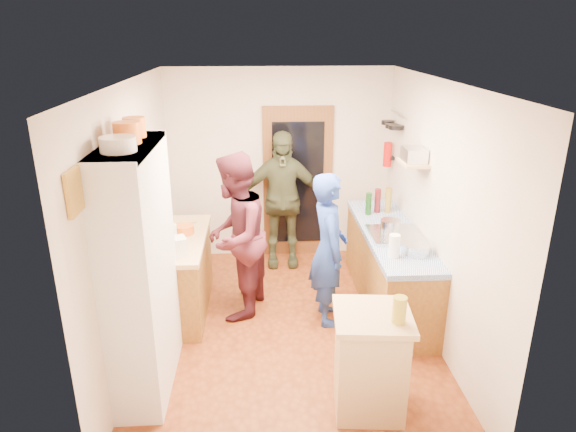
{
  "coord_description": "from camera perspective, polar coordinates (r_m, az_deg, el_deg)",
  "views": [
    {
      "loc": [
        -0.27,
        -4.8,
        3.04
      ],
      "look_at": [
        0.01,
        0.15,
        1.23
      ],
      "focal_mm": 32.0,
      "sensor_mm": 36.0,
      "label": 1
    }
  ],
  "objects": [
    {
      "name": "orange_pot_b",
      "position": [
        4.48,
        -16.71,
        9.43
      ],
      "size": [
        0.19,
        0.19,
        0.16
      ],
      "primitive_type": "cylinder",
      "color": "orange",
      "rests_on": "hutch_top_shelf"
    },
    {
      "name": "picture_frame",
      "position": [
        3.61,
        -22.69,
        2.48
      ],
      "size": [
        0.03,
        0.25,
        0.3
      ],
      "primitive_type": "cube",
      "color": "gold",
      "rests_on": "wall_left"
    },
    {
      "name": "bottle_c",
      "position": [
        6.46,
        11.08,
        1.73
      ],
      "size": [
        0.09,
        0.09,
        0.31
      ],
      "primitive_type": "cylinder",
      "rotation": [
        0.0,
        0.0,
        -0.21
      ],
      "color": "olive",
      "rests_on": "right_counter_top"
    },
    {
      "name": "mixing_bowl",
      "position": [
        5.36,
        14.09,
        -3.56
      ],
      "size": [
        0.3,
        0.3,
        0.11
      ],
      "primitive_type": "cylinder",
      "rotation": [
        0.0,
        0.0,
        0.09
      ],
      "color": "silver",
      "rests_on": "right_counter_top"
    },
    {
      "name": "kettle",
      "position": [
        5.61,
        -13.09,
        -1.91
      ],
      "size": [
        0.2,
        0.2,
        0.19
      ],
      "primitive_type": "cylinder",
      "rotation": [
        0.0,
        0.0,
        0.22
      ],
      "color": "white",
      "rests_on": "left_counter_top"
    },
    {
      "name": "wall_right",
      "position": [
        5.41,
        16.13,
        0.44
      ],
      "size": [
        0.02,
        4.0,
        2.6
      ],
      "primitive_type": "cube",
      "color": "beige",
      "rests_on": "ground"
    },
    {
      "name": "paper_towel",
      "position": [
        5.21,
        11.72,
        -3.29
      ],
      "size": [
        0.14,
        0.14,
        0.24
      ],
      "primitive_type": "cylinder",
      "rotation": [
        0.0,
        0.0,
        0.3
      ],
      "color": "white",
      "rests_on": "right_counter_top"
    },
    {
      "name": "orange_pot_a",
      "position": [
        4.24,
        -17.47,
        8.82
      ],
      "size": [
        0.21,
        0.21,
        0.17
      ],
      "primitive_type": "cylinder",
      "color": "orange",
      "rests_on": "hutch_top_shelf"
    },
    {
      "name": "radio",
      "position": [
        5.65,
        13.81,
        6.64
      ],
      "size": [
        0.23,
        0.3,
        0.15
      ],
      "primitive_type": "cube",
      "rotation": [
        0.0,
        0.0,
        0.02
      ],
      "color": "silver",
      "rests_on": "wall_shelf"
    },
    {
      "name": "hob",
      "position": [
        5.75,
        11.79,
        -2.06
      ],
      "size": [
        0.55,
        0.58,
        0.04
      ],
      "primitive_type": "cube",
      "color": "silver",
      "rests_on": "right_counter_top"
    },
    {
      "name": "cutting_board",
      "position": [
        4.26,
        8.66,
        -10.49
      ],
      "size": [
        0.37,
        0.31,
        0.02
      ],
      "primitive_type": "cube",
      "rotation": [
        0.0,
        0.0,
        -0.09
      ],
      "color": "white",
      "rests_on": "island_top"
    },
    {
      "name": "left_counter_base",
      "position": [
        5.94,
        -12.0,
        -6.57
      ],
      "size": [
        0.6,
        1.4,
        0.85
      ],
      "primitive_type": "cube",
      "color": "olive",
      "rests_on": "ground"
    },
    {
      "name": "wall_back",
      "position": [
        7.04,
        -0.97,
        5.7
      ],
      "size": [
        3.0,
        0.02,
        2.6
      ],
      "primitive_type": "cube",
      "color": "beige",
      "rests_on": "ground"
    },
    {
      "name": "person_back",
      "position": [
        6.79,
        -0.64,
        1.82
      ],
      "size": [
        1.09,
        0.47,
        1.84
      ],
      "primitive_type": "imported",
      "rotation": [
        0.0,
        0.0,
        -0.02
      ],
      "color": "#3A3E26",
      "rests_on": "ground"
    },
    {
      "name": "right_counter_top",
      "position": [
        5.92,
        11.37,
        -1.91
      ],
      "size": [
        0.62,
        2.22,
        0.06
      ],
      "primitive_type": "cube",
      "color": "#1E4DA2",
      "rests_on": "right_counter_base"
    },
    {
      "name": "right_counter_base",
      "position": [
        6.1,
        11.08,
        -5.84
      ],
      "size": [
        0.6,
        2.2,
        0.84
      ],
      "primitive_type": "cube",
      "color": "olive",
      "rests_on": "ground"
    },
    {
      "name": "ext_bracket",
      "position": [
        6.92,
        11.46,
        6.33
      ],
      "size": [
        0.06,
        0.1,
        0.04
      ],
      "primitive_type": "cube",
      "color": "black",
      "rests_on": "wall_right"
    },
    {
      "name": "pan_hang_a",
      "position": [
        6.48,
        11.9,
        9.63
      ],
      "size": [
        0.18,
        0.18,
        0.05
      ],
      "primitive_type": "cylinder",
      "color": "black",
      "rests_on": "pan_rail"
    },
    {
      "name": "plate_stack",
      "position": [
        3.97,
        -18.37,
        7.57
      ],
      "size": [
        0.26,
        0.26,
        0.11
      ],
      "primitive_type": "cylinder",
      "color": "white",
      "rests_on": "hutch_top_shelf"
    },
    {
      "name": "hutch_top_shelf",
      "position": [
        4.22,
        -17.43,
        7.33
      ],
      "size": [
        0.4,
        1.14,
        0.04
      ],
      "primitive_type": "cube",
      "color": "silver",
      "rests_on": "hutch_body"
    },
    {
      "name": "wall_shelf",
      "position": [
        5.67,
        13.73,
        5.75
      ],
      "size": [
        0.26,
        0.42,
        0.03
      ],
      "primitive_type": "cube",
      "color": "tan",
      "rests_on": "wall_right"
    },
    {
      "name": "door_glass",
      "position": [
        7.05,
        1.1,
        3.61
      ],
      "size": [
        0.7,
        0.02,
        1.7
      ],
      "primitive_type": "cube",
      "color": "black",
      "rests_on": "door_frame"
    },
    {
      "name": "left_counter_top",
      "position": [
        5.76,
        -12.31,
        -2.56
      ],
      "size": [
        0.64,
        1.44,
        0.05
      ],
      "primitive_type": "cube",
      "color": "tan",
      "rests_on": "left_counter_base"
    },
    {
      "name": "wall_left",
      "position": [
        5.26,
        -16.7,
        -0.2
      ],
      "size": [
        0.02,
        4.0,
        2.6
      ],
      "primitive_type": "cube",
      "color": "beige",
      "rests_on": "ground"
    },
    {
      "name": "bottle_b",
      "position": [
        6.44,
        9.93,
        1.69
      ],
      "size": [
        0.08,
        0.08,
        0.3
      ],
      "primitive_type": "cylinder",
      "rotation": [
        0.0,
        0.0,
        -0.14
      ],
      "color": "#591419",
      "rests_on": "right_counter_top"
    },
    {
      "name": "fire_extinguisher",
      "position": [
        6.89,
        11.0,
        6.74
      ],
      "size": [
        0.11,
        0.11,
        0.32
      ],
      "primitive_type": "cylinder",
      "color": "red",
      "rests_on": "wall_right"
    },
    {
      "name": "island_top",
      "position": [
        4.23,
        9.42,
        -10.94
      ],
      "size": [
        0.67,
        0.67,
        0.05
      ],
      "primitive_type": "cube",
      "rotation": [
        0.0,
        0.0,
        -0.09
      ],
      "color": "tan",
      "rests_on": "island_base"
    },
    {
      "name": "door_frame",
      "position": [
        7.08,
        1.08,
        3.69
      ],
      "size": [
        0.95,
        0.06,
        2.1
      ],
      "primitive_type": "cube",
      "color": "brown",
      "rests_on": "ground"
    },
    {
      "name": "pan_rail",
      "position": [
        6.64,
        12.11,
        11.0
      ],
      "size": [
        0.02,
        0.65,
        0.02
      ],
      "primitive_type": "cylinder",
      "rotation": [
        1.57,
        0.0,
        0.0
      ],
      "color": "silver",
      "rests_on": "wall_right"
    },
    {
      "name": "oil_jar",
      "position": [
        4.09,
        12.27,
        -10.15
      ],
      "size": [
        0.12,
        0.12,
        0.22
      ],
      "primitive_type": "cylinder",
      "rotation": [
        0.0,
        0.0,
        -0.09
      ],
      "color": "#AD9E2D",
      "rests_on": "island_top"
    },
    {
      "name": "floor",
      "position": [
        5.7,
        -0.03,
        -12.35
      ],
      "size": [
        3.0,
        4.0,
        0.02
      ],
      "primitive_type": "cube",
      "color": "brown",
      "rests_on": "ground"
    },
    {
      "name": "chopping_board",
      "position": [
        6.21,
        -11.48,
        -0.44
      ],
      "size": [
        0.32,
        0.25,
        0.02
      ],
      "primitive_type": "cube",
      "rotation": [
        0.0,
        0.0,
        0.1
      ],
      "color": "tan",
      "rests_on": "left_counter_top"
    },
    {
      "name": "ceiling",
      "position": [
        4.83,
        -0.04,
        14.89
      ],
      "size": [
        3.0,
        4.0,
        0.02
      ],
      "primitive_type": "cube",
      "color": "silver",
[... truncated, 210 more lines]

